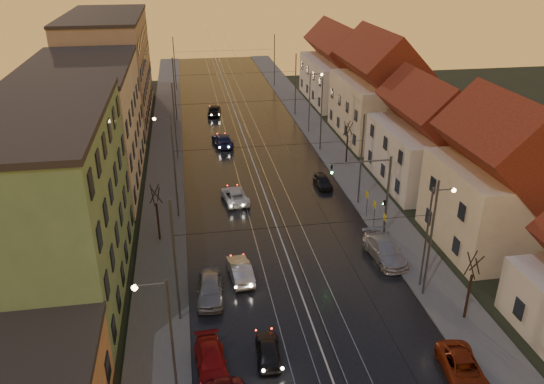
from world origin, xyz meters
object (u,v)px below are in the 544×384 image
driving_car_1 (240,270)px  driving_car_0 (268,350)px  parked_right_1 (385,250)px  parked_right_2 (323,181)px  street_lamp_1 (432,228)px  parked_left_3 (210,289)px  street_lamp_3 (312,96)px  parked_right_0 (463,369)px  street_lamp_0 (165,331)px  street_lamp_2 (169,146)px  driving_car_4 (214,110)px  driving_car_3 (223,140)px  driving_car_2 (235,196)px  traffic_light_mast (377,186)px  parked_left_2 (211,361)px

driving_car_1 → driving_car_0: bearing=89.8°
parked_right_1 → parked_right_2: 14.49m
street_lamp_1 → parked_left_3: 16.15m
street_lamp_3 → parked_right_0: 45.13m
street_lamp_1 → parked_right_1: 6.00m
driving_car_0 → parked_right_2: size_ratio=0.98×
street_lamp_0 → street_lamp_1: same height
street_lamp_2 → parked_right_2: 15.98m
parked_right_0 → street_lamp_3: bearing=95.8°
driving_car_4 → parked_right_0: size_ratio=1.00×
driving_car_3 → driving_car_4: (-0.16, 13.40, 0.04)m
driving_car_2 → parked_right_2: 9.59m
parked_right_0 → parked_right_2: bearing=100.4°
driving_car_2 → driving_car_4: 29.66m
parked_right_0 → parked_right_2: 27.45m
driving_car_1 → street_lamp_1: bearing=161.1°
driving_car_3 → street_lamp_1: bearing=102.8°
street_lamp_1 → parked_left_3: size_ratio=1.77×
parked_left_3 → street_lamp_3: bearing=69.5°
driving_car_2 → parked_right_1: parked_right_1 is taller
street_lamp_0 → parked_right_0: street_lamp_0 is taller
street_lamp_0 → street_lamp_2: same height
street_lamp_1 → driving_car_1: size_ratio=1.86×
street_lamp_0 → traffic_light_mast: street_lamp_0 is taller
street_lamp_1 → traffic_light_mast: size_ratio=1.11×
parked_left_3 → parked_right_0: size_ratio=1.00×
driving_car_1 → driving_car_2: driving_car_1 is taller
street_lamp_3 → parked_right_0: (-1.62, -44.90, -4.26)m
driving_car_1 → parked_left_2: (-2.74, -9.17, -0.08)m
driving_car_3 → street_lamp_2: bearing=56.9°
driving_car_0 → driving_car_3: bearing=-85.7°
street_lamp_2 → driving_car_1: 17.96m
driving_car_4 → parked_left_2: 52.16m
traffic_light_mast → parked_right_1: traffic_light_mast is taller
street_lamp_3 → parked_right_1: (-1.50, -31.91, -4.11)m
driving_car_4 → parked_right_1: driving_car_4 is taller
street_lamp_1 → driving_car_1: bearing=166.1°
driving_car_0 → driving_car_3: 38.21m
parked_right_1 → traffic_light_mast: bearing=79.9°
parked_left_3 → driving_car_1: bearing=44.9°
traffic_light_mast → parked_right_0: (-0.51, -16.90, -3.97)m
parked_left_2 → parked_right_1: size_ratio=0.81×
street_lamp_3 → parked_left_3: bearing=-114.1°
driving_car_0 → parked_left_3: (-3.10, 6.66, 0.16)m
street_lamp_1 → parked_right_0: bearing=-100.3°
street_lamp_0 → parked_right_1: bearing=35.9°
street_lamp_2 → traffic_light_mast: size_ratio=1.11×
street_lamp_1 → street_lamp_2: (-18.21, 20.00, 0.00)m
driving_car_2 → driving_car_4: (-0.02, 29.66, 0.13)m
driving_car_2 → parked_right_1: (10.74, -12.38, 0.12)m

